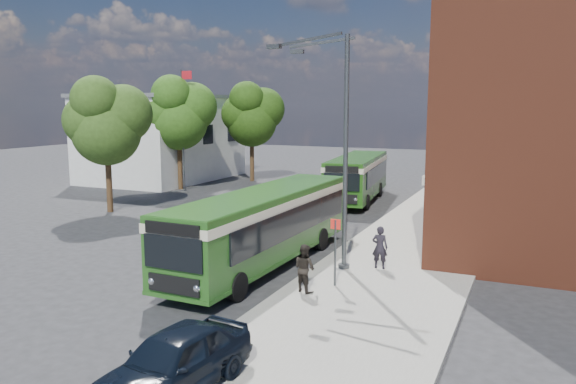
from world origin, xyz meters
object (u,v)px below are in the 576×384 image
at_px(street_lamp, 337,149).
at_px(bus_front, 265,221).
at_px(parked_car, 174,361).
at_px(bus_rear, 357,174).

distance_m(street_lamp, bus_front, 4.13).
bearing_deg(bus_front, parked_car, -74.49).
height_order(street_lamp, parked_car, street_lamp).
relative_size(street_lamp, bus_front, 0.74).
xyz_separation_m(street_lamp, bus_rear, (-4.02, 15.92, -2.96)).
height_order(bus_rear, parked_car, bus_rear).
xyz_separation_m(bus_rear, parked_car, (3.99, -26.54, -0.97)).
bearing_deg(bus_front, bus_rear, 94.09).
bearing_deg(bus_rear, street_lamp, -75.82).
bearing_deg(parked_car, street_lamp, 97.08).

